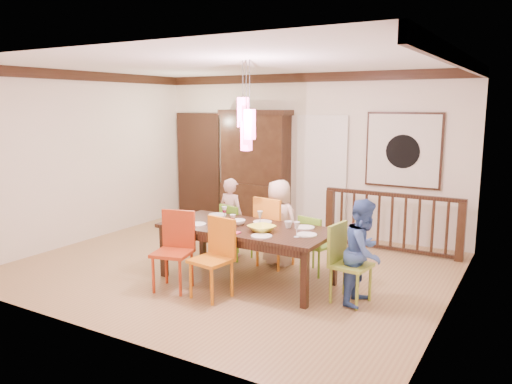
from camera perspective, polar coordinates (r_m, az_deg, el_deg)
The scene contains 37 objects.
floor at distance 7.41m, azimuth -2.78°, elevation -8.50°, with size 6.00×6.00×0.00m, color #9B734B.
ceiling at distance 7.05m, azimuth -2.99°, elevation 14.45°, with size 6.00×6.00×0.00m, color white.
wall_back at distance 9.27m, azimuth 5.61°, elevation 4.39°, with size 6.00×6.00×0.00m, color beige.
wall_left at distance 9.07m, azimuth -19.00°, elevation 3.76°, with size 5.00×5.00×0.00m, color beige.
wall_right at distance 6.02m, azimuth 21.82°, elevation 0.65°, with size 5.00×5.00×0.00m, color beige.
crown_molding at distance 7.05m, azimuth -2.98°, elevation 13.80°, with size 6.00×5.00×0.16m, color black, non-canonical shape.
panel_door at distance 10.50m, azimuth -6.55°, elevation 2.83°, with size 1.04×0.07×2.24m, color black.
white_doorway at distance 9.15m, azimuth 7.46°, elevation 1.75°, with size 0.97×0.05×2.22m, color silver.
painting at distance 8.63m, azimuth 16.47°, elevation 4.60°, with size 1.25×0.06×1.25m.
pendant_cluster at distance 6.45m, azimuth -1.11°, elevation 7.82°, with size 0.27×0.21×1.14m.
dining_table at distance 6.66m, azimuth -1.07°, elevation -4.59°, with size 2.31×1.07×0.75m.
chair_far_left at distance 7.68m, azimuth -2.15°, elevation -4.05°, with size 0.47×0.47×0.85m.
chair_far_mid at distance 7.30m, azimuth 2.25°, elevation -3.93°, with size 0.53×0.53×1.04m.
chair_far_right at distance 7.04m, azimuth 6.92°, elevation -5.51°, with size 0.45×0.45×0.84m.
chair_near_left at distance 6.45m, azimuth -9.55°, elevation -6.15°, with size 0.55×0.55×1.00m.
chair_near_mid at distance 6.14m, azimuth -5.17°, elevation -7.03°, with size 0.50×0.50×0.98m.
chair_end_right at distance 6.08m, azimuth 10.84°, elevation -7.51°, with size 0.48×0.48×0.95m.
china_hutch at distance 9.56m, azimuth -0.08°, elevation 2.66°, with size 1.42×0.46×2.25m.
balustrade at distance 8.31m, azimuth 15.23°, elevation -3.23°, with size 2.22×0.12×0.96m.
person_far_left at distance 7.79m, azimuth -2.83°, elevation -2.89°, with size 0.45×0.29×1.23m, color beige.
person_far_mid at distance 7.35m, azimuth 2.63°, elevation -3.51°, with size 0.62×0.40×1.27m, color beige.
person_end_right at distance 6.07m, azimuth 12.22°, elevation -6.70°, with size 0.61×0.48×1.26m, color #3C5EA9.
serving_bowl at distance 6.37m, azimuth 0.65°, elevation -4.19°, with size 0.33×0.33×0.08m, color #EDE943.
small_bowl at distance 6.73m, azimuth -2.10°, elevation -3.48°, with size 0.21×0.21×0.07m, color white.
cup_left at distance 6.72m, azimuth -5.01°, elevation -3.39°, with size 0.13×0.13×0.10m, color silver.
cup_right at distance 6.56m, azimuth 3.71°, elevation -3.73°, with size 0.10×0.10×0.09m, color silver.
plate_far_left at distance 7.32m, azimuth -4.44°, elevation -2.61°, with size 0.26×0.26×0.01m, color white.
plate_far_mid at distance 6.86m, azimuth 0.75°, elevation -3.45°, with size 0.26×0.26×0.01m, color white.
plate_far_right at distance 6.59m, azimuth 5.57°, elevation -4.05°, with size 0.26×0.26×0.01m, color white.
plate_near_left at distance 6.78m, azimuth -6.82°, elevation -3.68°, with size 0.26×0.26×0.01m, color white.
plate_near_mid at distance 6.14m, azimuth 0.63°, elevation -5.06°, with size 0.26×0.26×0.01m, color white.
plate_end_right at distance 6.23m, azimuth 5.80°, elevation -4.88°, with size 0.26×0.26×0.01m, color white.
wine_glass_a at distance 7.01m, azimuth -3.63°, elevation -2.44°, with size 0.08×0.08×0.19m, color #590C19, non-canonical shape.
wine_glass_b at distance 6.70m, azimuth 0.47°, elevation -2.99°, with size 0.08×0.08×0.19m, color silver, non-canonical shape.
wine_glass_c at distance 6.50m, azimuth -2.66°, elevation -3.41°, with size 0.08×0.08×0.19m, color #590C19, non-canonical shape.
wine_glass_d at distance 6.12m, azimuth 4.68°, elevation -4.30°, with size 0.08×0.08×0.19m, color silver, non-canonical shape.
napkin at distance 6.31m, azimuth -2.73°, elevation -4.66°, with size 0.18×0.14×0.01m, color #D83359.
Camera 1 is at (3.84, -5.89, 2.36)m, focal length 35.00 mm.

